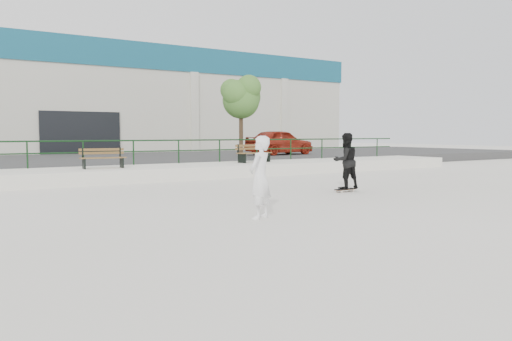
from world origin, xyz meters
TOP-DOWN VIEW (x-y plane):
  - ground at (0.00, 0.00)m, footprint 120.00×120.00m
  - ledge at (0.00, 9.50)m, footprint 30.00×3.00m
  - parking_strip at (0.00, 18.00)m, footprint 60.00×14.00m
  - railing at (-0.00, 10.80)m, footprint 28.00×0.06m
  - commercial_building at (-0.00, 31.99)m, footprint 44.20×16.33m
  - bench_left at (-2.62, 9.46)m, footprint 1.66×0.58m
  - bench_right at (4.13, 9.72)m, footprint 1.84×0.85m
  - tree at (5.93, 13.79)m, footprint 2.45×2.18m
  - red_car at (9.79, 15.72)m, footprint 4.70×2.41m
  - skateboard at (2.77, 2.24)m, footprint 0.79×0.27m
  - standing_skater at (2.77, 2.24)m, footprint 0.92×0.77m
  - seated_skater at (-2.08, -0.42)m, footprint 0.76×0.68m

SIDE VIEW (x-z plane):
  - ground at x=0.00m, z-range 0.00..0.00m
  - skateboard at x=2.77m, z-range 0.03..0.12m
  - ledge at x=0.00m, z-range 0.00..0.50m
  - parking_strip at x=0.00m, z-range 0.00..0.50m
  - seated_skater at x=-2.08m, z-range 0.00..1.74m
  - bench_left at x=-2.62m, z-range 0.50..1.25m
  - bench_right at x=4.13m, z-range 0.50..1.31m
  - standing_skater at x=2.77m, z-range 0.09..1.81m
  - railing at x=0.00m, z-range 0.73..1.76m
  - red_car at x=9.79m, z-range 0.50..2.03m
  - tree at x=5.93m, z-range 1.59..5.94m
  - commercial_building at x=0.00m, z-range 0.58..8.58m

